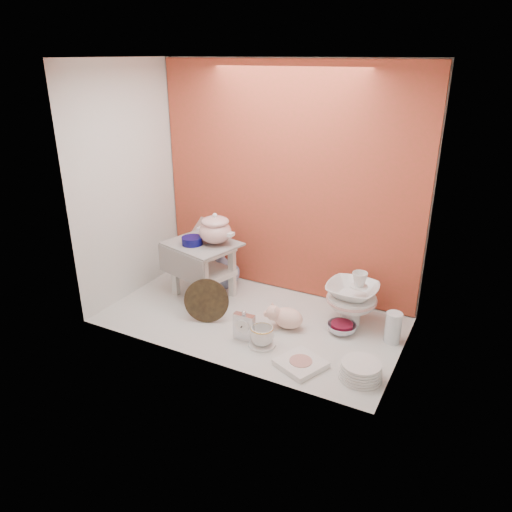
% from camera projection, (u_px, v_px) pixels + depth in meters
% --- Properties ---
extents(ground, '(1.80, 1.80, 0.00)m').
position_uv_depth(ground, '(252.00, 319.00, 3.01)').
color(ground, silver).
rests_on(ground, ground).
extents(niche_shell, '(1.86, 1.03, 1.53)m').
position_uv_depth(niche_shell, '(266.00, 164.00, 2.80)').
color(niche_shell, '#BD3D2F').
rests_on(niche_shell, ground).
extents(step_stool, '(0.51, 0.47, 0.38)m').
position_uv_depth(step_stool, '(203.00, 269.00, 3.25)').
color(step_stool, silver).
rests_on(step_stool, ground).
extents(soup_tureen, '(0.27, 0.27, 0.21)m').
position_uv_depth(soup_tureen, '(215.00, 229.00, 3.12)').
color(soup_tureen, white).
rests_on(soup_tureen, step_stool).
extents(cobalt_bowl, '(0.16, 0.16, 0.05)m').
position_uv_depth(cobalt_bowl, '(192.00, 241.00, 3.14)').
color(cobalt_bowl, '#0B0B53').
rests_on(cobalt_bowl, step_stool).
extents(floral_platter, '(0.46, 0.29, 0.43)m').
position_uv_depth(floral_platter, '(198.00, 246.00, 3.57)').
color(floral_platter, white).
rests_on(floral_platter, ground).
extents(blue_white_vase, '(0.27, 0.27, 0.26)m').
position_uv_depth(blue_white_vase, '(222.00, 269.00, 3.40)').
color(blue_white_vase, silver).
rests_on(blue_white_vase, ground).
extents(lacquer_tray, '(0.28, 0.17, 0.27)m').
position_uv_depth(lacquer_tray, '(206.00, 301.00, 2.95)').
color(lacquer_tray, black).
rests_on(lacquer_tray, ground).
extents(mantel_clock, '(0.13, 0.05, 0.18)m').
position_uv_depth(mantel_clock, '(244.00, 326.00, 2.77)').
color(mantel_clock, silver).
rests_on(mantel_clock, ground).
extents(plush_pig, '(0.24, 0.17, 0.14)m').
position_uv_depth(plush_pig, '(288.00, 318.00, 2.89)').
color(plush_pig, beige).
rests_on(plush_pig, ground).
extents(teacup_saucer, '(0.17, 0.17, 0.01)m').
position_uv_depth(teacup_saucer, '(262.00, 345.00, 2.74)').
color(teacup_saucer, white).
rests_on(teacup_saucer, ground).
extents(gold_rim_teacup, '(0.16, 0.16, 0.11)m').
position_uv_depth(gold_rim_teacup, '(262.00, 335.00, 2.72)').
color(gold_rim_teacup, white).
rests_on(gold_rim_teacup, teacup_saucer).
extents(lattice_dish, '(0.29, 0.29, 0.03)m').
position_uv_depth(lattice_dish, '(301.00, 364.00, 2.56)').
color(lattice_dish, white).
rests_on(lattice_dish, ground).
extents(dinner_plate_stack, '(0.29, 0.29, 0.09)m').
position_uv_depth(dinner_plate_stack, '(361.00, 370.00, 2.46)').
color(dinner_plate_stack, white).
rests_on(dinner_plate_stack, ground).
extents(crystal_bowl, '(0.23, 0.23, 0.05)m').
position_uv_depth(crystal_bowl, '(342.00, 328.00, 2.86)').
color(crystal_bowl, silver).
rests_on(crystal_bowl, ground).
extents(clear_glass_vase, '(0.12, 0.12, 0.18)m').
position_uv_depth(clear_glass_vase, '(393.00, 327.00, 2.75)').
color(clear_glass_vase, silver).
rests_on(clear_glass_vase, ground).
extents(porcelain_tower, '(0.37, 0.37, 0.35)m').
position_uv_depth(porcelain_tower, '(352.00, 297.00, 2.91)').
color(porcelain_tower, white).
rests_on(porcelain_tower, ground).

